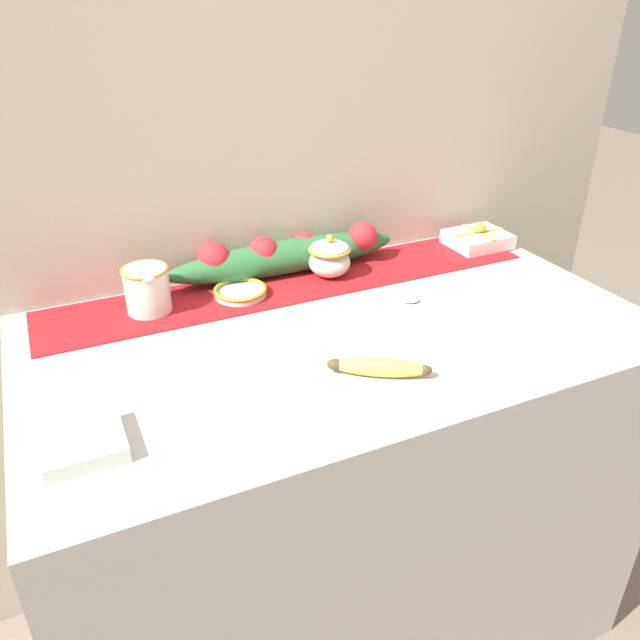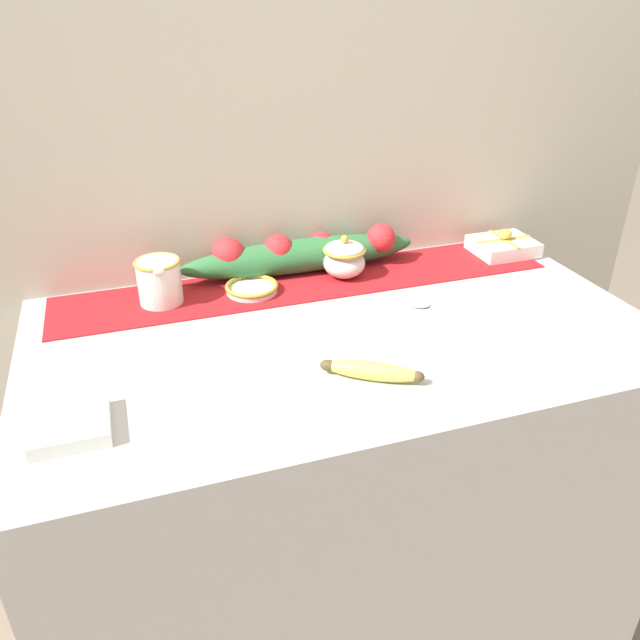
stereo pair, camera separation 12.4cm
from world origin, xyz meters
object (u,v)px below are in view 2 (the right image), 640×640
at_px(cream_pitcher, 159,280).
at_px(gift_box, 503,246).
at_px(napkin_stack, 70,425).
at_px(banana, 372,371).
at_px(spoon, 416,305).
at_px(sugar_bowl, 344,259).
at_px(small_dish, 252,288).

distance_m(cream_pitcher, gift_box, 0.90).
bearing_deg(napkin_stack, gift_box, 21.86).
height_order(banana, spoon, banana).
xyz_separation_m(sugar_bowl, napkin_stack, (-0.63, -0.43, -0.04)).
bearing_deg(gift_box, sugar_bowl, -178.71).
xyz_separation_m(cream_pitcher, napkin_stack, (-0.19, -0.43, -0.04)).
distance_m(sugar_bowl, napkin_stack, 0.76).
bearing_deg(spoon, small_dish, 166.62).
bearing_deg(cream_pitcher, banana, -52.93).
bearing_deg(cream_pitcher, small_dish, -4.08).
relative_size(cream_pitcher, gift_box, 0.76).
xyz_separation_m(small_dish, gift_box, (0.69, 0.02, 0.01)).
relative_size(cream_pitcher, sugar_bowl, 1.12).
height_order(small_dish, gift_box, gift_box).
height_order(spoon, napkin_stack, napkin_stack).
height_order(sugar_bowl, gift_box, sugar_bowl).
bearing_deg(gift_box, cream_pitcher, -179.43).
bearing_deg(gift_box, napkin_stack, -158.14).
distance_m(cream_pitcher, sugar_bowl, 0.44).
bearing_deg(small_dish, spoon, -29.46).
bearing_deg(cream_pitcher, gift_box, 0.57).
distance_m(spoon, napkin_stack, 0.76).
bearing_deg(sugar_bowl, small_dish, -176.75).
relative_size(spoon, napkin_stack, 1.32).
bearing_deg(cream_pitcher, spoon, -20.63).
relative_size(small_dish, banana, 0.71).
xyz_separation_m(sugar_bowl, spoon, (0.10, -0.20, -0.05)).
bearing_deg(spoon, gift_box, 46.56).
distance_m(sugar_bowl, banana, 0.45).
bearing_deg(gift_box, spoon, -149.52).
xyz_separation_m(sugar_bowl, small_dish, (-0.24, -0.01, -0.04)).
relative_size(spoon, gift_box, 1.03).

